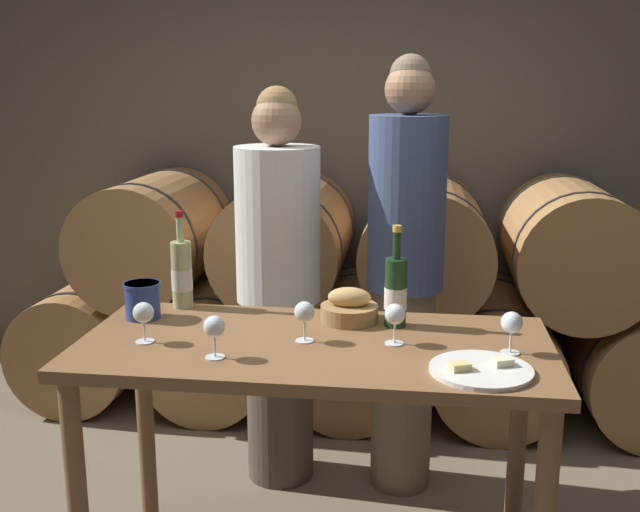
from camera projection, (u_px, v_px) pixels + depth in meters
The scene contains 15 objects.
stone_wall_back at pixel (366, 101), 4.29m from camera, with size 10.00×0.12×3.20m.
barrel_stack at pixel (355, 300), 3.97m from camera, with size 3.55×0.92×1.23m.
tasting_table at pixel (314, 379), 2.43m from camera, with size 1.52×0.71×0.89m.
person_left at pixel (279, 288), 3.15m from camera, with size 0.35×0.35×1.69m.
person_right at pixel (405, 274), 3.06m from camera, with size 0.31×0.31×1.81m.
wine_bottle_red at pixel (396, 292), 2.53m from camera, with size 0.08×0.08×0.35m.
wine_bottle_white at pixel (182, 274), 2.75m from camera, with size 0.08×0.08×0.36m.
blue_crock at pixel (143, 299), 2.63m from camera, with size 0.13×0.13×0.13m.
bread_basket at pixel (349, 309), 2.60m from camera, with size 0.20×0.20×0.12m.
cheese_plate at pixel (481, 370), 2.15m from camera, with size 0.30×0.30×0.04m.
wine_glass_far_left at pixel (143, 314), 2.37m from camera, with size 0.07×0.07×0.13m.
wine_glass_left at pixel (214, 328), 2.24m from camera, with size 0.07×0.07×0.13m.
wine_glass_center at pixel (305, 313), 2.39m from camera, with size 0.07×0.07×0.13m.
wine_glass_right at pixel (395, 316), 2.36m from camera, with size 0.07×0.07×0.13m.
wine_glass_far_right at pixel (512, 324), 2.28m from camera, with size 0.07×0.07×0.13m.
Camera 1 is at (0.32, -2.25, 1.71)m, focal length 42.00 mm.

